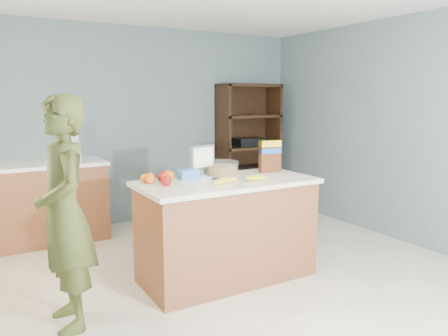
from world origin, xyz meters
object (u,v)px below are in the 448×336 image
shelving_unit (247,150)px  person (65,214)px  cereal_box (270,154)px  tv (202,159)px  counter_peninsula (227,233)px

shelving_unit → person: shelving_unit is taller
shelving_unit → cereal_box: (-0.98, -1.91, 0.22)m
shelving_unit → person: (-2.94, -2.19, -0.04)m
person → tv: 1.40m
cereal_box → person: bearing=-171.7°
counter_peninsula → shelving_unit: 2.61m
shelving_unit → tv: size_ratio=6.38×
tv → counter_peninsula: bearing=-75.2°
cereal_box → tv: bearing=165.9°
shelving_unit → person: size_ratio=1.10×
shelving_unit → cereal_box: shelving_unit is taller
tv → cereal_box: 0.67m
counter_peninsula → cereal_box: (0.57, 0.14, 0.66)m
tv → person: bearing=-161.2°
tv → cereal_box: cereal_box is taller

